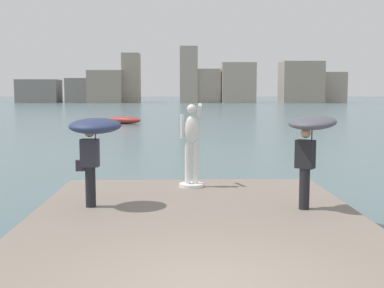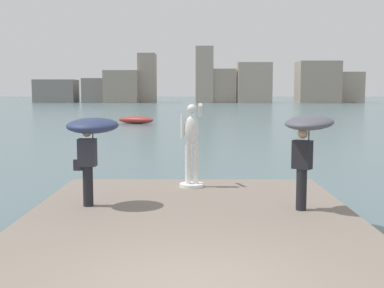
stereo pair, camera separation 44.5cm
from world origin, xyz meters
The scene contains 7 objects.
ground_plane centered at (0.00, 40.00, 0.00)m, with size 400.00×400.00×0.00m, color #4C666B.
pier centered at (0.00, 2.42, 0.20)m, with size 6.79×10.85×0.40m, color slate.
statue_white_figure centered at (-0.01, 6.78, 1.44)m, with size 0.65×0.89×2.20m.
onlooker_left centered at (-2.16, 4.60, 1.98)m, with size 1.20×1.22×1.96m.
onlooker_right centered at (2.40, 4.20, 1.98)m, with size 1.41×1.42×2.04m.
boat_mid centered at (-5.18, 37.91, 0.32)m, with size 3.63×2.41×0.64m.
distant_skyline centered at (3.00, 115.41, 4.56)m, with size 80.67×11.78×13.41m.
Camera 1 is at (-0.37, -6.08, 2.91)m, focal length 46.52 mm.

